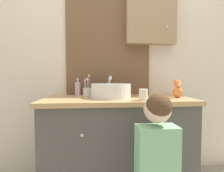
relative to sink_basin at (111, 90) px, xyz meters
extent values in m
cube|color=beige|center=(0.05, 0.31, 0.40)|extent=(3.20, 0.06, 2.50)
cube|color=brown|center=(0.00, 0.27, 0.48)|extent=(0.82, 0.02, 1.13)
cube|color=#B2C1CC|center=(0.00, 0.27, 0.48)|extent=(0.76, 0.01, 1.07)
cube|color=#997A56|center=(0.41, 0.23, 0.74)|extent=(0.49, 0.10, 0.62)
sphere|color=silver|center=(0.56, 0.18, 0.59)|extent=(0.02, 0.02, 0.02)
cube|color=#4C4742|center=(0.05, 0.00, -0.47)|extent=(1.18, 0.53, 0.75)
cube|color=tan|center=(0.05, 0.00, -0.08)|extent=(1.22, 0.57, 0.03)
sphere|color=silver|center=(-0.22, -0.28, -0.28)|extent=(0.02, 0.02, 0.02)
sphere|color=silver|center=(0.33, -0.28, -0.28)|extent=(0.02, 0.02, 0.02)
cylinder|color=silver|center=(0.00, 0.00, 0.00)|extent=(0.33, 0.33, 0.12)
cylinder|color=silver|center=(0.00, 0.00, 0.05)|extent=(0.27, 0.27, 0.01)
cylinder|color=silver|center=(0.00, 0.19, 0.03)|extent=(0.02, 0.02, 0.17)
cylinder|color=silver|center=(0.00, 0.11, 0.11)|extent=(0.02, 0.15, 0.02)
cylinder|color=silver|center=(0.00, 0.04, 0.10)|extent=(0.02, 0.02, 0.02)
sphere|color=white|center=(0.09, 0.19, -0.02)|extent=(0.06, 0.06, 0.06)
cylinder|color=silver|center=(-0.21, 0.17, -0.03)|extent=(0.08, 0.08, 0.07)
cylinder|color=pink|center=(-0.19, 0.17, 0.04)|extent=(0.01, 0.01, 0.18)
cube|color=white|center=(-0.19, 0.17, 0.12)|extent=(0.01, 0.02, 0.02)
cylinder|color=#D6423D|center=(-0.21, 0.19, 0.03)|extent=(0.01, 0.01, 0.15)
cube|color=white|center=(-0.21, 0.19, 0.09)|extent=(0.01, 0.02, 0.02)
cylinder|color=white|center=(-0.23, 0.17, 0.02)|extent=(0.01, 0.01, 0.14)
cube|color=white|center=(-0.23, 0.17, 0.08)|extent=(0.01, 0.02, 0.02)
cylinder|color=#47B26B|center=(-0.20, 0.15, 0.03)|extent=(0.01, 0.01, 0.15)
cube|color=white|center=(-0.20, 0.15, 0.09)|extent=(0.01, 0.02, 0.02)
cylinder|color=#CCA3BC|center=(-0.30, 0.20, 0.00)|extent=(0.05, 0.05, 0.12)
cylinder|color=silver|center=(-0.30, 0.20, 0.07)|extent=(0.02, 0.02, 0.02)
cube|color=silver|center=(-0.30, 0.19, 0.09)|extent=(0.02, 0.03, 0.02)
cube|color=#7FBC89|center=(0.22, -0.51, -0.34)|extent=(0.24, 0.13, 0.35)
sphere|color=beige|center=(0.22, -0.51, -0.07)|extent=(0.16, 0.16, 0.16)
sphere|color=#4C331E|center=(0.22, -0.53, -0.05)|extent=(0.14, 0.14, 0.14)
cylinder|color=#7FBC89|center=(0.30, -0.31, -0.23)|extent=(0.06, 0.26, 0.05)
cylinder|color=#E5CC4C|center=(0.30, -0.18, -0.19)|extent=(0.01, 0.05, 0.12)
ellipsoid|color=orange|center=(0.55, -0.06, -0.01)|extent=(0.08, 0.07, 0.09)
sphere|color=orange|center=(0.55, -0.06, 0.06)|extent=(0.06, 0.06, 0.06)
sphere|color=orange|center=(0.53, -0.06, 0.08)|extent=(0.02, 0.02, 0.02)
sphere|color=orange|center=(0.58, -0.06, 0.08)|extent=(0.02, 0.02, 0.02)
sphere|color=silver|center=(0.55, -0.09, 0.05)|extent=(0.02, 0.02, 0.02)
cylinder|color=silver|center=(0.22, -0.21, -0.02)|extent=(0.06, 0.06, 0.09)
camera|label=1|loc=(-0.12, -1.46, 0.11)|focal=28.00mm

